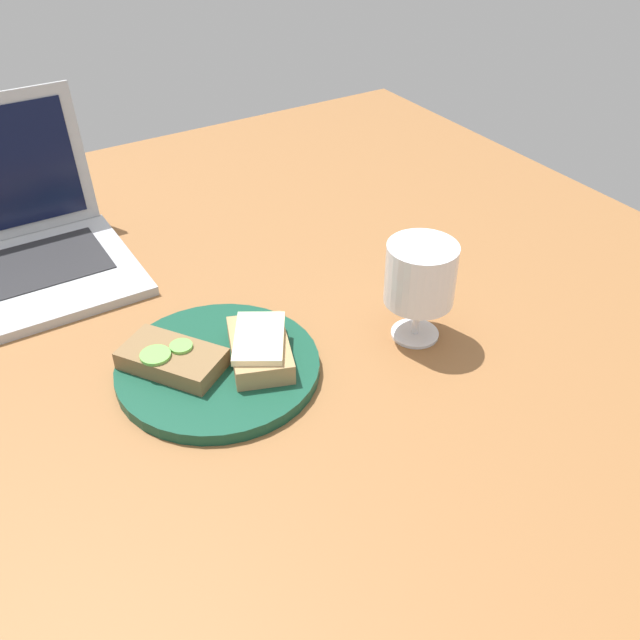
{
  "coord_description": "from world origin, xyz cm",
  "views": [
    {
      "loc": [
        -29.76,
        -63.01,
        58.08
      ],
      "look_at": [
        5.93,
        -5.31,
        8.0
      ],
      "focal_mm": 40.0,
      "sensor_mm": 36.0,
      "label": 1
    }
  ],
  "objects_px": {
    "sandwich_with_cheese": "(260,347)",
    "plate": "(218,367)",
    "sandwich_with_cucumber": "(173,359)",
    "wine_glass": "(420,279)"
  },
  "relations": [
    {
      "from": "plate",
      "to": "sandwich_with_cucumber",
      "type": "height_order",
      "value": "sandwich_with_cucumber"
    },
    {
      "from": "sandwich_with_cheese",
      "to": "plate",
      "type": "bearing_deg",
      "value": 157.88
    },
    {
      "from": "sandwich_with_cheese",
      "to": "sandwich_with_cucumber",
      "type": "xyz_separation_m",
      "value": [
        -0.09,
        0.04,
        -0.0
      ]
    },
    {
      "from": "sandwich_with_cheese",
      "to": "sandwich_with_cucumber",
      "type": "distance_m",
      "value": 0.1
    },
    {
      "from": "sandwich_with_cucumber",
      "to": "wine_glass",
      "type": "bearing_deg",
      "value": -16.01
    },
    {
      "from": "plate",
      "to": "wine_glass",
      "type": "height_order",
      "value": "wine_glass"
    },
    {
      "from": "sandwich_with_cucumber",
      "to": "sandwich_with_cheese",
      "type": "bearing_deg",
      "value": -22.11
    },
    {
      "from": "plate",
      "to": "wine_glass",
      "type": "relative_size",
      "value": 1.85
    },
    {
      "from": "sandwich_with_cheese",
      "to": "sandwich_with_cucumber",
      "type": "height_order",
      "value": "sandwich_with_cheese"
    },
    {
      "from": "sandwich_with_cheese",
      "to": "sandwich_with_cucumber",
      "type": "relative_size",
      "value": 0.94
    }
  ]
}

